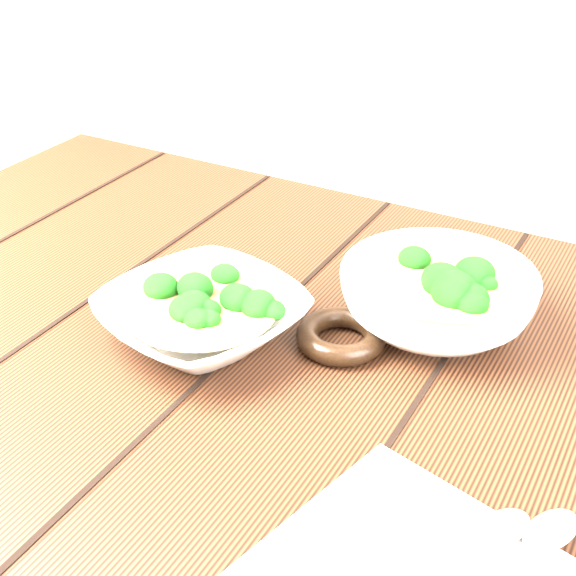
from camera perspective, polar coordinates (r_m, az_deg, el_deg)
The scene contains 6 objects.
table at distance 0.93m, azimuth -1.93°, elevation -10.23°, with size 1.20×0.80×0.75m.
soup_bowl_front at distance 0.85m, azimuth -6.13°, elevation -1.97°, with size 0.25×0.25×0.06m.
soup_bowl_back at distance 0.88m, azimuth 10.54°, elevation -0.58°, with size 0.27×0.27×0.08m.
trivet at distance 0.85m, azimuth 3.79°, elevation -3.42°, with size 0.10×0.10×0.02m, color black.
spoon_left at distance 0.64m, azimuth 12.35°, elevation -17.86°, with size 0.11×0.19×0.01m.
spoon_right at distance 0.65m, azimuth 16.06°, elevation -17.82°, with size 0.09×0.19×0.01m.
Camera 1 is at (0.36, -0.59, 1.24)m, focal length 50.00 mm.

